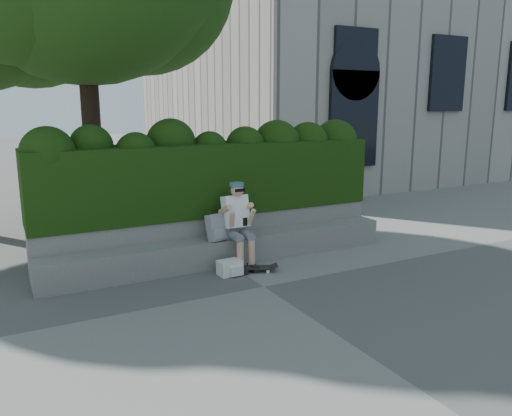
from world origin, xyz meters
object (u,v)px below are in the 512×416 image
backpack_plaid (216,227)px  person (237,221)px  skateboard (251,268)px  backpack_ground (230,268)px

backpack_plaid → person: bearing=-27.7°
person → backpack_plaid: person is taller
person → skateboard: 0.79m
skateboard → backpack_plaid: size_ratio=1.79×
person → backpack_ground: bearing=-130.8°
person → backpack_ground: size_ratio=3.89×
backpack_plaid → backpack_ground: bearing=-100.3°
backpack_ground → backpack_plaid: bearing=90.5°
person → backpack_ground: person is taller
skateboard → backpack_ground: backpack_ground is taller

